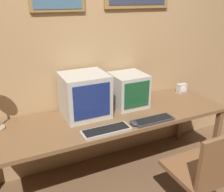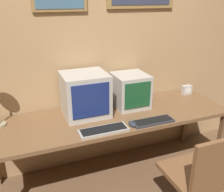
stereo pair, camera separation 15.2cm
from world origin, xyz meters
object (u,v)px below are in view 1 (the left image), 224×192
object	(u,v)px
monitor_left	(85,95)
monitor_right	(128,90)
mouse_near_keyboard	(134,123)
keyboard_main	(106,130)
keyboard_side	(153,120)
office_chair	(201,182)
desk_clock	(182,88)

from	to	relation	value
monitor_left	monitor_right	world-z (taller)	monitor_left
monitor_right	mouse_near_keyboard	world-z (taller)	monitor_right
keyboard_main	keyboard_side	xyz separation A→B (m)	(0.48, -0.01, 0.00)
monitor_left	office_chair	xyz separation A→B (m)	(0.63, -0.96, -0.52)
monitor_left	mouse_near_keyboard	distance (m)	0.54
keyboard_main	mouse_near_keyboard	distance (m)	0.28
desk_clock	office_chair	distance (m)	1.28
monitor_left	office_chair	world-z (taller)	monitor_left
mouse_near_keyboard	keyboard_main	bearing A→B (deg)	-179.00
keyboard_side	mouse_near_keyboard	world-z (taller)	mouse_near_keyboard
keyboard_side	keyboard_main	bearing A→B (deg)	178.60
monitor_right	keyboard_main	bearing A→B (deg)	-136.78
keyboard_side	office_chair	bearing A→B (deg)	-79.36
monitor_left	keyboard_side	bearing A→B (deg)	-37.32
desk_clock	monitor_left	bearing A→B (deg)	-176.12
keyboard_main	office_chair	bearing A→B (deg)	-44.17
monitor_left	desk_clock	size ratio (longest dim) A/B	3.63
keyboard_side	mouse_near_keyboard	distance (m)	0.20
monitor_left	desk_clock	distance (m)	1.28
keyboard_side	desk_clock	xyz separation A→B (m)	(0.74, 0.49, 0.04)
monitor_left	keyboard_side	xyz separation A→B (m)	(0.53, -0.40, -0.20)
mouse_near_keyboard	monitor_left	bearing A→B (deg)	130.08
desk_clock	mouse_near_keyboard	bearing A→B (deg)	-153.39
monitor_left	keyboard_main	size ratio (longest dim) A/B	0.98
monitor_right	office_chair	distance (m)	1.11
mouse_near_keyboard	desk_clock	size ratio (longest dim) A/B	0.91
desk_clock	office_chair	bearing A→B (deg)	-121.26
office_chair	keyboard_side	bearing A→B (deg)	100.64
keyboard_main	desk_clock	bearing A→B (deg)	21.37
monitor_right	keyboard_side	xyz separation A→B (m)	(0.03, -0.43, -0.16)
monitor_right	keyboard_main	xyz separation A→B (m)	(-0.45, -0.42, -0.16)
keyboard_main	keyboard_side	bearing A→B (deg)	-1.40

